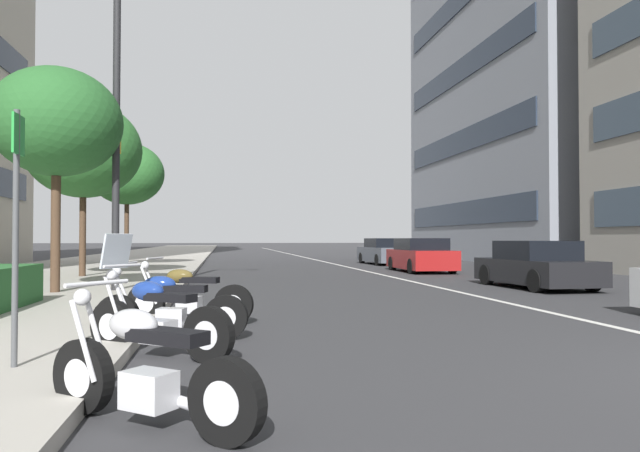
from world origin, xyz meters
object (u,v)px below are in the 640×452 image
street_tree_by_lamp_post (127,174)px  street_tree_mid_sidewalk (83,150)px  car_following_behind (421,256)px  parking_sign_by_curb (16,212)px  motorcycle_mid_row (147,373)px  street_lamp_with_banners (128,82)px  street_tree_near_plaza_corner (57,123)px  car_mid_block_traffic (536,266)px  motorcycle_second_in_row (188,298)px  motorcycle_under_tarp (156,320)px  motorcycle_far_end_row (170,310)px  car_lead_in_lane (384,252)px

street_tree_by_lamp_post → street_tree_mid_sidewalk: bearing=178.9°
car_following_behind → parking_sign_by_curb: size_ratio=1.73×
motorcycle_mid_row → car_following_behind: bearing=-75.7°
street_lamp_with_banners → street_tree_by_lamp_post: 14.36m
street_tree_near_plaza_corner → parking_sign_by_curb: bearing=-167.5°
car_mid_block_traffic → car_following_behind: (8.46, 0.52, 0.06)m
motorcycle_second_in_row → car_mid_block_traffic: car_mid_block_traffic is taller
motorcycle_mid_row → street_tree_by_lamp_post: 25.44m
motorcycle_mid_row → motorcycle_second_in_row: (5.51, 0.01, 0.02)m
motorcycle_under_tarp → street_tree_by_lamp_post: 22.78m
motorcycle_second_in_row → car_mid_block_traffic: (5.59, -9.51, 0.21)m
car_following_behind → street_tree_near_plaza_corner: street_tree_near_plaza_corner is taller
motorcycle_far_end_row → parking_sign_by_curb: size_ratio=0.84×
motorcycle_far_end_row → motorcycle_second_in_row: 1.54m
motorcycle_under_tarp → street_tree_by_lamp_post: street_tree_by_lamp_post is taller
car_mid_block_traffic → car_following_behind: size_ratio=0.95×
street_lamp_with_banners → street_tree_by_lamp_post: size_ratio=1.52×
motorcycle_mid_row → street_tree_by_lamp_post: (24.78, 4.01, 4.15)m
motorcycle_second_in_row → motorcycle_mid_row: bearing=108.7°
car_following_behind → street_tree_near_plaza_corner: 15.87m
motorcycle_mid_row → street_tree_by_lamp_post: size_ratio=0.29×
street_lamp_with_banners → motorcycle_mid_row: bearing=-170.4°
motorcycle_mid_row → motorcycle_under_tarp: bearing=-46.2°
street_lamp_with_banners → motorcycle_far_end_row: bearing=-166.2°
car_mid_block_traffic → street_lamp_with_banners: street_lamp_with_banners is taller
parking_sign_by_curb → motorcycle_far_end_row: bearing=-29.1°
motorcycle_far_end_row → street_tree_mid_sidewalk: street_tree_mid_sidewalk is taller
motorcycle_mid_row → car_mid_block_traffic: bearing=-91.6°
street_lamp_with_banners → street_tree_mid_sidewalk: bearing=21.9°
motorcycle_second_in_row → parking_sign_by_curb: 4.31m
car_following_behind → street_lamp_with_banners: size_ratio=0.49×
motorcycle_second_in_row → street_tree_by_lamp_post: size_ratio=0.36×
parking_sign_by_curb → street_tree_near_plaza_corner: bearing=12.5°
car_following_behind → motorcycle_far_end_row: bearing=150.5°
parking_sign_by_curb → street_lamp_with_banners: street_lamp_with_banners is taller
motorcycle_under_tarp → street_tree_mid_sidewalk: street_tree_mid_sidewalk is taller
street_tree_near_plaza_corner → street_tree_by_lamp_post: 14.55m
motorcycle_second_in_row → car_lead_in_lane: 23.49m
motorcycle_mid_row → motorcycle_second_in_row: bearing=-50.9°
motorcycle_far_end_row → street_tree_by_lamp_post: (20.80, 3.83, 4.14)m
car_lead_in_lane → parking_sign_by_curb: (-25.34, 10.93, 1.01)m
car_mid_block_traffic → car_lead_in_lane: 15.90m
motorcycle_under_tarp → street_tree_mid_sidewalk: 14.90m
motorcycle_mid_row → parking_sign_by_curb: bearing=-9.5°
car_following_behind → street_tree_near_plaza_corner: (-9.31, 12.35, 3.52)m
motorcycle_under_tarp → street_tree_near_plaza_corner: 9.01m
motorcycle_under_tarp → street_tree_by_lamp_post: bearing=-44.4°
motorcycle_under_tarp → car_lead_in_lane: (24.30, -9.69, 0.24)m
motorcycle_under_tarp → motorcycle_second_in_row: size_ratio=0.85×
motorcycle_second_in_row → car_following_behind: size_ratio=0.48×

